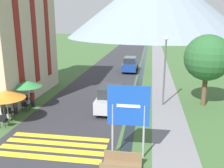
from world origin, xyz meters
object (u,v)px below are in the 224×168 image
(person_seated_far, at_px, (33,98))
(tree_by_path, at_px, (207,58))
(cafe_umbrella_middle_green, at_px, (27,84))
(cafe_chair_middle, at_px, (25,105))
(cafe_chair_nearest, at_px, (3,120))
(person_seated_near, at_px, (15,104))
(cafe_umbrella_front_orange, at_px, (6,94))
(cafe_chair_far_right, at_px, (26,98))
(parked_car_far, at_px, (130,64))
(road_sign, at_px, (128,111))
(person_standing_terrace, at_px, (3,107))
(streetlamp, at_px, (165,65))
(parked_car_near, at_px, (111,98))
(cafe_chair_near_right, at_px, (9,112))
(footbridge, at_px, (121,167))
(hotel_building, at_px, (4,26))

(person_seated_far, bearing_deg, tree_by_path, 10.34)
(cafe_umbrella_middle_green, distance_m, tree_by_path, 13.07)
(cafe_chair_middle, xyz_separation_m, cafe_chair_nearest, (0.00, -2.66, 0.00))
(person_seated_far, bearing_deg, person_seated_near, -110.72)
(cafe_chair_nearest, distance_m, cafe_umbrella_front_orange, 1.52)
(cafe_umbrella_front_orange, bearing_deg, cafe_chair_far_right, 99.77)
(parked_car_far, bearing_deg, road_sign, -85.43)
(parked_car_far, bearing_deg, cafe_chair_nearest, -108.98)
(cafe_chair_far_right, bearing_deg, person_seated_far, -46.49)
(cafe_chair_nearest, bearing_deg, person_standing_terrace, 98.06)
(tree_by_path, bearing_deg, cafe_chair_middle, -164.91)
(road_sign, height_order, person_seated_near, road_sign)
(cafe_chair_far_right, height_order, streetlamp, streetlamp)
(road_sign, distance_m, cafe_chair_nearest, 8.13)
(parked_car_near, xyz_separation_m, tree_by_path, (6.71, 2.17, 2.70))
(tree_by_path, bearing_deg, streetlamp, -172.61)
(parked_car_near, distance_m, tree_by_path, 7.55)
(road_sign, relative_size, parked_car_far, 0.84)
(cafe_chair_nearest, bearing_deg, person_seated_far, 69.43)
(road_sign, xyz_separation_m, parked_car_far, (-1.58, 19.75, -1.36))
(cafe_chair_far_right, bearing_deg, cafe_chair_nearest, -103.69)
(cafe_chair_near_right, bearing_deg, cafe_umbrella_front_orange, -84.55)
(cafe_chair_near_right, height_order, person_seated_near, person_seated_near)
(cafe_chair_nearest, bearing_deg, parked_car_far, 51.06)
(cafe_chair_middle, relative_size, person_seated_near, 0.67)
(parked_car_far, xyz_separation_m, person_seated_near, (-6.60, -15.40, -0.21))
(road_sign, bearing_deg, parked_car_far, 94.57)
(cafe_chair_near_right, height_order, cafe_chair_nearest, same)
(tree_by_path, bearing_deg, person_standing_terrace, -157.57)
(parked_car_far, distance_m, cafe_chair_nearest, 18.70)
(cafe_chair_nearest, bearing_deg, cafe_chair_middle, 70.13)
(parked_car_near, bearing_deg, footbridge, -77.52)
(hotel_building, distance_m, cafe_umbrella_middle_green, 5.73)
(cafe_chair_near_right, xyz_separation_m, person_standing_terrace, (-0.03, -0.55, 0.52))
(cafe_chair_near_right, relative_size, cafe_umbrella_middle_green, 0.40)
(footbridge, xyz_separation_m, cafe_chair_middle, (-7.52, 6.00, 0.29))
(cafe_chair_far_right, xyz_separation_m, cafe_chair_nearest, (0.62, -4.06, 0.00))
(parked_car_near, relative_size, cafe_chair_far_right, 4.49)
(cafe_chair_middle, relative_size, person_seated_far, 0.66)
(person_seated_far, bearing_deg, footbridge, -43.56)
(cafe_umbrella_middle_green, bearing_deg, person_seated_far, 81.91)
(hotel_building, relative_size, tree_by_path, 2.02)
(cafe_chair_far_right, xyz_separation_m, person_seated_near, (0.10, -1.78, 0.19))
(cafe_chair_near_right, height_order, cafe_umbrella_middle_green, cafe_umbrella_middle_green)
(cafe_chair_far_right, distance_m, cafe_chair_near_right, 2.83)
(cafe_chair_middle, bearing_deg, parked_car_far, 40.04)
(parked_car_far, xyz_separation_m, cafe_chair_nearest, (-6.08, -17.68, -0.40))
(cafe_chair_nearest, height_order, person_seated_near, person_seated_near)
(footbridge, bearing_deg, person_seated_near, 145.03)
(cafe_chair_far_right, bearing_deg, footbridge, -64.71)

